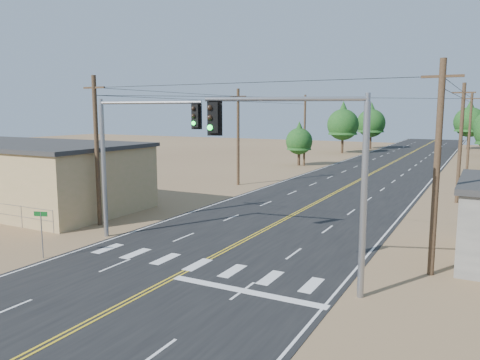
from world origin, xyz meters
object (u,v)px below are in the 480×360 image
Objects in this scene: street_sign at (41,227)px; building_left at (21,175)px; signal_mast_left at (130,146)px; signal_mast_right at (318,162)px.

building_left is at bearing 127.34° from street_sign.
signal_mast_left reaches higher than signal_mast_right.
signal_mast_right is 14.91m from street_sign.
building_left is 15.64m from signal_mast_left.
building_left reaches higher than street_sign.
street_sign is at bearing 168.03° from signal_mast_right.
building_left is 15.92m from street_sign.
signal_mast_right is at bearing -11.03° from street_sign.
signal_mast_right is (12.58, -3.19, -0.01)m from signal_mast_left.
signal_mast_left reaches higher than building_left.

